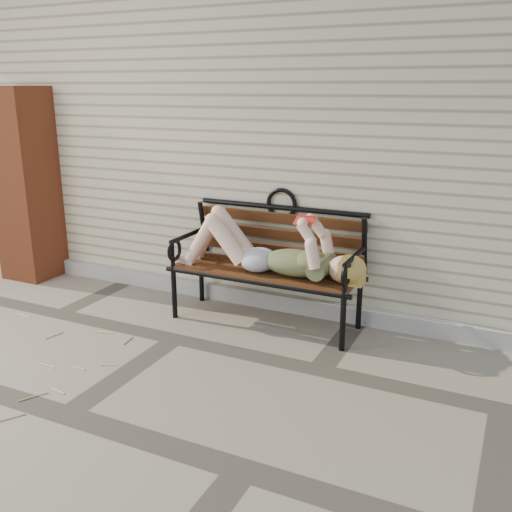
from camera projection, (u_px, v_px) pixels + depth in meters
The scene contains 6 objects.
ground at pixel (175, 339), 4.68m from camera, with size 80.00×80.00×0.00m, color #7A6F5E.
house_wall at pixel (308, 129), 6.85m from camera, with size 8.00×4.00×3.00m, color beige.
foundation_strip at pixel (230, 293), 5.50m from camera, with size 8.00×0.10×0.15m, color #AEA89D.
brick_pillar at pixel (26, 185), 5.99m from camera, with size 0.50×0.50×2.00m, color #964222.
garden_bench at pixel (270, 250), 4.92m from camera, with size 1.76×0.70×1.14m.
reading_woman at pixel (265, 250), 4.78m from camera, with size 1.66×0.38×0.52m.
Camera 1 is at (2.44, -3.59, 1.99)m, focal length 40.00 mm.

